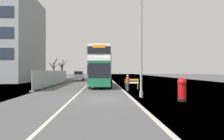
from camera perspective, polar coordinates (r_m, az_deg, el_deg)
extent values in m
cube|color=#4C4C4F|center=(16.46, -2.19, -7.72)|extent=(140.00, 280.00, 0.10)
cube|color=#B2AFA8|center=(16.60, 5.32, -7.49)|extent=(0.24, 196.00, 0.01)
cube|color=silver|center=(16.60, -10.39, -7.49)|extent=(0.16, 168.00, 0.01)
cube|color=#196042|center=(29.14, -2.71, -0.85)|extent=(3.11, 11.54, 2.88)
cube|color=silver|center=(29.17, -2.71, 2.38)|extent=(3.11, 11.54, 0.40)
cube|color=silver|center=(29.23, -2.71, 4.21)|extent=(3.08, 11.43, 1.47)
cube|color=black|center=(29.14, -2.71, 0.00)|extent=(3.14, 11.66, 0.92)
cube|color=black|center=(29.23, -2.71, 4.21)|extent=(3.12, 11.60, 0.81)
cube|color=black|center=(23.41, -3.47, -0.11)|extent=(2.31, 0.18, 1.59)
cube|color=orange|center=(23.57, -3.46, 6.28)|extent=(1.38, 0.13, 0.32)
cube|color=#196042|center=(29.18, -2.71, -3.33)|extent=(3.14, 11.66, 0.36)
cylinder|color=black|center=(25.76, -5.94, -3.80)|extent=(0.35, 1.01, 1.00)
cylinder|color=black|center=(25.60, -0.32, -3.82)|extent=(0.35, 1.01, 1.00)
cylinder|color=black|center=(32.40, -4.63, -3.08)|extent=(0.35, 1.01, 1.00)
cylinder|color=black|center=(32.28, -0.18, -3.09)|extent=(0.35, 1.01, 1.00)
cylinder|color=gray|center=(17.42, 7.69, 7.72)|extent=(0.18, 0.18, 9.01)
cylinder|color=gray|center=(17.35, 7.69, -6.34)|extent=(0.29, 0.29, 0.50)
cylinder|color=black|center=(15.72, 17.95, -7.54)|extent=(0.60, 0.60, 0.18)
cylinder|color=#AD0F0F|center=(15.65, 17.95, -5.14)|extent=(0.56, 0.56, 1.15)
sphere|color=#AD0F0F|center=(15.61, 17.95, -3.04)|extent=(0.63, 0.63, 0.63)
cube|color=black|center=(15.35, 18.33, -3.61)|extent=(0.22, 0.03, 0.07)
cube|color=orange|center=(25.13, 5.17, -2.57)|extent=(1.55, 0.52, 0.20)
cube|color=white|center=(25.14, 5.17, -3.30)|extent=(1.55, 0.52, 0.20)
cube|color=orange|center=(25.27, 3.55, -3.78)|extent=(0.09, 0.09, 1.08)
cube|color=black|center=(25.30, 3.55, -4.91)|extent=(0.26, 0.46, 0.08)
cube|color=orange|center=(25.06, 6.79, -3.81)|extent=(0.09, 0.09, 1.08)
cube|color=black|center=(25.10, 6.79, -4.94)|extent=(0.26, 0.46, 0.08)
cube|color=#A8AAAD|center=(24.61, -19.18, -2.55)|extent=(0.04, 3.26, 2.10)
cube|color=#A8AAAD|center=(27.88, -17.19, -2.28)|extent=(0.04, 3.26, 2.10)
cube|color=#A8AAAD|center=(31.18, -15.61, -2.07)|extent=(0.04, 3.26, 2.10)
cube|color=#A8AAAD|center=(34.50, -14.34, -1.90)|extent=(0.04, 3.26, 2.10)
cube|color=#A8AAAD|center=(37.83, -13.29, -1.76)|extent=(0.04, 3.26, 2.10)
cube|color=#A8AAAD|center=(41.18, -12.41, -1.64)|extent=(0.04, 3.26, 2.10)
cylinder|color=#939699|center=(22.98, -20.39, -2.71)|extent=(0.06, 0.06, 2.20)
cube|color=gray|center=(23.05, -20.40, -5.29)|extent=(0.44, 0.20, 0.12)
cylinder|color=#939699|center=(26.24, -18.12, -2.41)|extent=(0.06, 0.06, 2.20)
cube|color=gray|center=(26.30, -18.12, -4.67)|extent=(0.44, 0.20, 0.12)
cylinder|color=#939699|center=(29.53, -16.35, -2.17)|extent=(0.06, 0.06, 2.20)
cube|color=gray|center=(29.58, -16.36, -4.19)|extent=(0.44, 0.20, 0.12)
cylinder|color=#939699|center=(32.84, -14.94, -1.98)|extent=(0.06, 0.06, 2.20)
cube|color=gray|center=(32.89, -14.95, -3.79)|extent=(0.44, 0.20, 0.12)
cylinder|color=#939699|center=(36.17, -13.79, -1.83)|extent=(0.06, 0.06, 2.20)
cube|color=gray|center=(36.21, -13.79, -3.47)|extent=(0.44, 0.20, 0.12)
cylinder|color=#939699|center=(39.51, -12.83, -1.70)|extent=(0.06, 0.06, 2.20)
cube|color=gray|center=(39.55, -12.84, -3.20)|extent=(0.44, 0.20, 0.12)
cylinder|color=#939699|center=(42.86, -12.03, -1.59)|extent=(0.06, 0.06, 2.20)
cube|color=gray|center=(42.89, -12.03, -2.97)|extent=(0.44, 0.20, 0.12)
cube|color=silver|center=(47.19, -8.73, -1.85)|extent=(1.80, 4.58, 1.20)
cube|color=black|center=(47.18, -8.73, -0.72)|extent=(1.66, 2.52, 0.66)
cylinder|color=black|center=(48.53, -7.49, -2.38)|extent=(0.20, 0.60, 0.60)
cylinder|color=black|center=(48.72, -9.61, -2.37)|extent=(0.20, 0.60, 0.60)
cylinder|color=black|center=(45.71, -7.80, -2.51)|extent=(0.20, 0.60, 0.60)
cylinder|color=black|center=(45.91, -10.04, -2.50)|extent=(0.20, 0.60, 0.60)
cube|color=black|center=(53.01, -3.08, -1.63)|extent=(1.81, 3.80, 1.31)
cube|color=black|center=(53.00, -3.08, -0.57)|extent=(1.66, 2.09, 0.65)
cylinder|color=black|center=(54.20, -2.11, -2.16)|extent=(0.20, 0.60, 0.60)
cylinder|color=black|center=(54.22, -4.02, -2.16)|extent=(0.20, 0.60, 0.60)
cylinder|color=black|center=(51.85, -2.09, -2.25)|extent=(0.20, 0.60, 0.60)
cylinder|color=black|center=(51.86, -4.09, -2.25)|extent=(0.20, 0.60, 0.60)
cube|color=slate|center=(59.02, -2.69, -1.50)|extent=(1.74, 4.17, 1.28)
cube|color=black|center=(59.01, -2.69, -0.54)|extent=(1.60, 2.29, 0.71)
cylinder|color=black|center=(60.33, -1.86, -1.97)|extent=(0.20, 0.60, 0.60)
cylinder|color=black|center=(60.34, -3.51, -1.97)|extent=(0.20, 0.60, 0.60)
cylinder|color=black|center=(57.75, -1.82, -2.05)|extent=(0.20, 0.60, 0.60)
cylinder|color=black|center=(57.75, -3.55, -2.05)|extent=(0.20, 0.60, 0.60)
cylinder|color=#4C3D2D|center=(61.53, -13.01, -0.32)|extent=(0.43, 0.43, 4.06)
cylinder|color=#4C3D2D|center=(61.57, -12.46, 1.83)|extent=(1.35, 0.42, 1.60)
cylinder|color=#4C3D2D|center=(62.08, -12.53, 1.26)|extent=(1.00, 1.35, 1.07)
cylinder|color=#4C3D2D|center=(61.88, -13.30, 0.97)|extent=(0.98, 0.79, 1.39)
cylinder|color=#4C3D2D|center=(61.41, -13.36, 0.91)|extent=(0.88, 0.59, 1.36)
cylinder|color=#4C3D2D|center=(60.81, -12.85, 2.07)|extent=(0.81, 1.62, 1.59)
cylinder|color=#4C3D2D|center=(59.72, -15.04, -0.18)|extent=(0.29, 0.29, 4.36)
cylinder|color=#4C3D2D|center=(59.73, -14.23, 1.23)|extent=(1.76, 0.48, 1.42)
cylinder|color=#4C3D2D|center=(60.14, -14.69, 2.24)|extent=(0.71, 1.01, 1.45)
cylinder|color=#4C3D2D|center=(60.20, -15.03, 1.40)|extent=(0.34, 1.02, 0.95)
cylinder|color=#4C3D2D|center=(60.15, -15.42, 0.61)|extent=(1.11, 0.82, 1.24)
cylinder|color=#4C3D2D|center=(59.60, -15.55, 1.19)|extent=(1.10, 0.64, 1.00)
cylinder|color=#4C3D2D|center=(59.07, -15.63, 1.19)|extent=(1.07, 1.71, 1.40)
cylinder|color=#4C3D2D|center=(59.13, -14.61, 2.11)|extent=(1.25, 1.20, 1.79)
cylinder|color=#2D3342|center=(22.81, 4.15, -4.48)|extent=(0.29, 0.29, 0.82)
cylinder|color=#99471E|center=(22.77, 4.15, -2.63)|extent=(0.34, 0.34, 0.65)
sphere|color=beige|center=(22.75, 4.15, -1.53)|extent=(0.22, 0.22, 0.22)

